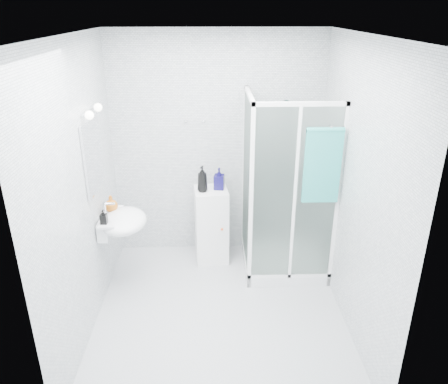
{
  "coord_description": "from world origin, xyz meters",
  "views": [
    {
      "loc": [
        -0.06,
        -3.51,
        2.8
      ],
      "look_at": [
        0.05,
        0.35,
        1.15
      ],
      "focal_mm": 35.0,
      "sensor_mm": 36.0,
      "label": 1
    }
  ],
  "objects_px": {
    "storage_cabinet": "(211,225)",
    "shampoo_bottle_b": "(219,179)",
    "shower_enclosure": "(278,235)",
    "shampoo_bottle_a": "(202,179)",
    "hand_towel": "(323,164)",
    "wall_basin": "(121,221)",
    "soap_dispenser_orange": "(111,203)",
    "soap_dispenser_black": "(104,217)"
  },
  "relations": [
    {
      "from": "storage_cabinet",
      "to": "shampoo_bottle_b",
      "type": "bearing_deg",
      "value": 11.54
    },
    {
      "from": "shower_enclosure",
      "to": "shampoo_bottle_a",
      "type": "xyz_separation_m",
      "value": [
        -0.84,
        0.21,
        0.59
      ]
    },
    {
      "from": "storage_cabinet",
      "to": "hand_towel",
      "type": "distance_m",
      "value": 1.58
    },
    {
      "from": "wall_basin",
      "to": "storage_cabinet",
      "type": "xyz_separation_m",
      "value": [
        0.91,
        0.57,
        -0.35
      ]
    },
    {
      "from": "storage_cabinet",
      "to": "hand_towel",
      "type": "xyz_separation_m",
      "value": [
        1.06,
        -0.65,
        0.97
      ]
    },
    {
      "from": "shower_enclosure",
      "to": "soap_dispenser_orange",
      "type": "bearing_deg",
      "value": -173.29
    },
    {
      "from": "wall_basin",
      "to": "storage_cabinet",
      "type": "bearing_deg",
      "value": 31.95
    },
    {
      "from": "shower_enclosure",
      "to": "storage_cabinet",
      "type": "relative_size",
      "value": 2.24
    },
    {
      "from": "storage_cabinet",
      "to": "hand_towel",
      "type": "relative_size",
      "value": 1.2
    },
    {
      "from": "shampoo_bottle_b",
      "to": "storage_cabinet",
      "type": "bearing_deg",
      "value": -162.61
    },
    {
      "from": "hand_towel",
      "to": "soap_dispenser_black",
      "type": "height_order",
      "value": "hand_towel"
    },
    {
      "from": "storage_cabinet",
      "to": "shower_enclosure",
      "type": "bearing_deg",
      "value": -24.41
    },
    {
      "from": "shower_enclosure",
      "to": "soap_dispenser_orange",
      "type": "distance_m",
      "value": 1.85
    },
    {
      "from": "hand_towel",
      "to": "storage_cabinet",
      "type": "bearing_deg",
      "value": 148.46
    },
    {
      "from": "shampoo_bottle_a",
      "to": "shampoo_bottle_b",
      "type": "xyz_separation_m",
      "value": [
        0.19,
        0.07,
        -0.03
      ]
    },
    {
      "from": "storage_cabinet",
      "to": "soap_dispenser_orange",
      "type": "relative_size",
      "value": 5.23
    },
    {
      "from": "soap_dispenser_orange",
      "to": "soap_dispenser_black",
      "type": "xyz_separation_m",
      "value": [
        -0.01,
        -0.28,
        -0.01
      ]
    },
    {
      "from": "hand_towel",
      "to": "soap_dispenser_black",
      "type": "relative_size",
      "value": 5.22
    },
    {
      "from": "shower_enclosure",
      "to": "storage_cabinet",
      "type": "xyz_separation_m",
      "value": [
        -0.75,
        0.25,
        -0.0
      ]
    },
    {
      "from": "shower_enclosure",
      "to": "soap_dispenser_black",
      "type": "height_order",
      "value": "shower_enclosure"
    },
    {
      "from": "hand_towel",
      "to": "soap_dispenser_orange",
      "type": "height_order",
      "value": "hand_towel"
    },
    {
      "from": "storage_cabinet",
      "to": "shampoo_bottle_a",
      "type": "relative_size",
      "value": 3.01
    },
    {
      "from": "wall_basin",
      "to": "hand_towel",
      "type": "bearing_deg",
      "value": -2.47
    },
    {
      "from": "wall_basin",
      "to": "shampoo_bottle_a",
      "type": "height_order",
      "value": "shampoo_bottle_a"
    },
    {
      "from": "wall_basin",
      "to": "soap_dispenser_black",
      "type": "bearing_deg",
      "value": -126.25
    },
    {
      "from": "wall_basin",
      "to": "storage_cabinet",
      "type": "distance_m",
      "value": 1.13
    },
    {
      "from": "shower_enclosure",
      "to": "shampoo_bottle_a",
      "type": "height_order",
      "value": "shower_enclosure"
    },
    {
      "from": "shampoo_bottle_a",
      "to": "shampoo_bottle_b",
      "type": "bearing_deg",
      "value": 20.25
    },
    {
      "from": "soap_dispenser_orange",
      "to": "shampoo_bottle_a",
      "type": "bearing_deg",
      "value": 24.36
    },
    {
      "from": "storage_cabinet",
      "to": "shampoo_bottle_b",
      "type": "relative_size",
      "value": 3.63
    },
    {
      "from": "hand_towel",
      "to": "soap_dispenser_black",
      "type": "bearing_deg",
      "value": -177.7
    },
    {
      "from": "hand_towel",
      "to": "shampoo_bottle_a",
      "type": "distance_m",
      "value": 1.36
    },
    {
      "from": "hand_towel",
      "to": "soap_dispenser_orange",
      "type": "xyz_separation_m",
      "value": [
        -2.08,
        0.19,
        -0.47
      ]
    },
    {
      "from": "wall_basin",
      "to": "soap_dispenser_black",
      "type": "xyz_separation_m",
      "value": [
        -0.12,
        -0.17,
        0.14
      ]
    },
    {
      "from": "soap_dispenser_black",
      "to": "soap_dispenser_orange",
      "type": "bearing_deg",
      "value": 86.95
    },
    {
      "from": "soap_dispenser_black",
      "to": "hand_towel",
      "type": "bearing_deg",
      "value": 2.3
    },
    {
      "from": "storage_cabinet",
      "to": "shampoo_bottle_b",
      "type": "distance_m",
      "value": 0.58
    },
    {
      "from": "wall_basin",
      "to": "soap_dispenser_black",
      "type": "height_order",
      "value": "wall_basin"
    },
    {
      "from": "hand_towel",
      "to": "soap_dispenser_black",
      "type": "distance_m",
      "value": 2.15
    },
    {
      "from": "shampoo_bottle_b",
      "to": "soap_dispenser_black",
      "type": "bearing_deg",
      "value": -145.79
    },
    {
      "from": "storage_cabinet",
      "to": "soap_dispenser_orange",
      "type": "distance_m",
      "value": 1.22
    },
    {
      "from": "hand_towel",
      "to": "shampoo_bottle_b",
      "type": "distance_m",
      "value": 1.25
    }
  ]
}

